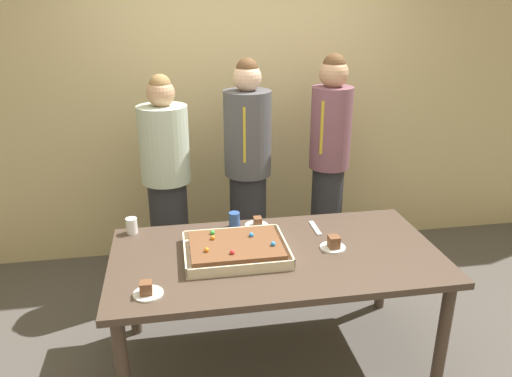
{
  "coord_description": "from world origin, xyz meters",
  "views": [
    {
      "loc": [
        -0.55,
        -2.47,
        2.1
      ],
      "look_at": [
        -0.09,
        0.15,
        1.08
      ],
      "focal_mm": 34.74,
      "sensor_mm": 36.0,
      "label": 1
    }
  ],
  "objects_px": {
    "party_table": "(276,265)",
    "person_green_shirt_behind": "(167,184)",
    "plated_slice_near_left": "(147,291)",
    "drink_cup_middle": "(234,220)",
    "plated_slice_near_right": "(333,244)",
    "drink_cup_nearest": "(132,226)",
    "person_serving_front": "(329,161)",
    "sheet_cake": "(236,249)",
    "person_striped_tie_right": "(248,171)",
    "cake_server_utensil": "(315,228)",
    "plated_slice_far_left": "(257,224)"
  },
  "relations": [
    {
      "from": "cake_server_utensil",
      "to": "plated_slice_near_left",
      "type": "bearing_deg",
      "value": -150.33
    },
    {
      "from": "cake_server_utensil",
      "to": "plated_slice_near_right",
      "type": "bearing_deg",
      "value": -84.25
    },
    {
      "from": "plated_slice_near_right",
      "to": "drink_cup_nearest",
      "type": "distance_m",
      "value": 1.24
    },
    {
      "from": "person_striped_tie_right",
      "to": "party_table",
      "type": "bearing_deg",
      "value": 13.31
    },
    {
      "from": "person_striped_tie_right",
      "to": "plated_slice_near_right",
      "type": "bearing_deg",
      "value": 31.99
    },
    {
      "from": "plated_slice_near_left",
      "to": "drink_cup_middle",
      "type": "height_order",
      "value": "drink_cup_middle"
    },
    {
      "from": "person_green_shirt_behind",
      "to": "plated_slice_near_right",
      "type": "bearing_deg",
      "value": 22.65
    },
    {
      "from": "drink_cup_middle",
      "to": "person_striped_tie_right",
      "type": "xyz_separation_m",
      "value": [
        0.19,
        0.62,
        0.11
      ]
    },
    {
      "from": "drink_cup_nearest",
      "to": "person_green_shirt_behind",
      "type": "relative_size",
      "value": 0.06
    },
    {
      "from": "party_table",
      "to": "person_green_shirt_behind",
      "type": "xyz_separation_m",
      "value": [
        -0.61,
        0.98,
        0.18
      ]
    },
    {
      "from": "plated_slice_near_right",
      "to": "person_striped_tie_right",
      "type": "xyz_separation_m",
      "value": [
        -0.35,
        1.01,
        0.13
      ]
    },
    {
      "from": "plated_slice_near_right",
      "to": "person_striped_tie_right",
      "type": "relative_size",
      "value": 0.09
    },
    {
      "from": "plated_slice_near_right",
      "to": "person_serving_front",
      "type": "xyz_separation_m",
      "value": [
        0.3,
        1.04,
        0.16
      ]
    },
    {
      "from": "person_striped_tie_right",
      "to": "person_green_shirt_behind",
      "type": "bearing_deg",
      "value": -73.97
    },
    {
      "from": "person_serving_front",
      "to": "cake_server_utensil",
      "type": "bearing_deg",
      "value": 17.52
    },
    {
      "from": "plated_slice_near_right",
      "to": "person_green_shirt_behind",
      "type": "xyz_separation_m",
      "value": [
        -0.95,
        0.97,
        0.08
      ]
    },
    {
      "from": "plated_slice_near_left",
      "to": "cake_server_utensil",
      "type": "bearing_deg",
      "value": 29.67
    },
    {
      "from": "sheet_cake",
      "to": "plated_slice_far_left",
      "type": "bearing_deg",
      "value": 62.04
    },
    {
      "from": "sheet_cake",
      "to": "drink_cup_middle",
      "type": "bearing_deg",
      "value": 83.53
    },
    {
      "from": "drink_cup_middle",
      "to": "person_green_shirt_behind",
      "type": "height_order",
      "value": "person_green_shirt_behind"
    },
    {
      "from": "drink_cup_nearest",
      "to": "plated_slice_near_right",
      "type": "bearing_deg",
      "value": -19.35
    },
    {
      "from": "plated_slice_far_left",
      "to": "plated_slice_near_left",
      "type": "bearing_deg",
      "value": -134.46
    },
    {
      "from": "plated_slice_near_left",
      "to": "drink_cup_nearest",
      "type": "bearing_deg",
      "value": 98.93
    },
    {
      "from": "drink_cup_middle",
      "to": "person_green_shirt_behind",
      "type": "bearing_deg",
      "value": 125.54
    },
    {
      "from": "plated_slice_far_left",
      "to": "person_green_shirt_behind",
      "type": "xyz_separation_m",
      "value": [
        -0.56,
        0.6,
        0.09
      ]
    },
    {
      "from": "party_table",
      "to": "person_green_shirt_behind",
      "type": "height_order",
      "value": "person_green_shirt_behind"
    },
    {
      "from": "sheet_cake",
      "to": "person_striped_tie_right",
      "type": "relative_size",
      "value": 0.34
    },
    {
      "from": "plated_slice_near_left",
      "to": "person_serving_front",
      "type": "relative_size",
      "value": 0.09
    },
    {
      "from": "plated_slice_near_left",
      "to": "person_green_shirt_behind",
      "type": "height_order",
      "value": "person_green_shirt_behind"
    },
    {
      "from": "drink_cup_nearest",
      "to": "person_serving_front",
      "type": "bearing_deg",
      "value": 23.06
    },
    {
      "from": "plated_slice_near_left",
      "to": "drink_cup_middle",
      "type": "xyz_separation_m",
      "value": [
        0.53,
        0.7,
        0.03
      ]
    },
    {
      "from": "plated_slice_near_left",
      "to": "plated_slice_far_left",
      "type": "relative_size",
      "value": 1.0
    },
    {
      "from": "plated_slice_near_left",
      "to": "plated_slice_far_left",
      "type": "height_order",
      "value": "plated_slice_near_left"
    },
    {
      "from": "sheet_cake",
      "to": "plated_slice_near_left",
      "type": "relative_size",
      "value": 3.91
    },
    {
      "from": "person_serving_front",
      "to": "drink_cup_nearest",
      "type": "bearing_deg",
      "value": -26.31
    },
    {
      "from": "cake_server_utensil",
      "to": "person_serving_front",
      "type": "bearing_deg",
      "value": 66.89
    },
    {
      "from": "plated_slice_near_left",
      "to": "drink_cup_nearest",
      "type": "height_order",
      "value": "drink_cup_nearest"
    },
    {
      "from": "party_table",
      "to": "sheet_cake",
      "type": "height_order",
      "value": "sheet_cake"
    },
    {
      "from": "sheet_cake",
      "to": "plated_slice_far_left",
      "type": "xyz_separation_m",
      "value": [
        0.19,
        0.35,
        -0.02
      ]
    },
    {
      "from": "plated_slice_far_left",
      "to": "drink_cup_middle",
      "type": "xyz_separation_m",
      "value": [
        -0.14,
        0.02,
        0.03
      ]
    },
    {
      "from": "person_serving_front",
      "to": "person_striped_tie_right",
      "type": "xyz_separation_m",
      "value": [
        -0.64,
        -0.03,
        -0.03
      ]
    },
    {
      "from": "sheet_cake",
      "to": "plated_slice_near_right",
      "type": "xyz_separation_m",
      "value": [
        0.57,
        -0.02,
        -0.01
      ]
    },
    {
      "from": "party_table",
      "to": "drink_cup_middle",
      "type": "distance_m",
      "value": 0.45
    },
    {
      "from": "cake_server_utensil",
      "to": "person_striped_tie_right",
      "type": "bearing_deg",
      "value": 113.58
    },
    {
      "from": "party_table",
      "to": "drink_cup_middle",
      "type": "xyz_separation_m",
      "value": [
        -0.19,
        0.39,
        0.13
      ]
    },
    {
      "from": "plated_slice_near_right",
      "to": "cake_server_utensil",
      "type": "xyz_separation_m",
      "value": [
        -0.03,
        0.28,
        -0.02
      ]
    },
    {
      "from": "party_table",
      "to": "plated_slice_near_left",
      "type": "xyz_separation_m",
      "value": [
        -0.72,
        -0.31,
        0.1
      ]
    },
    {
      "from": "sheet_cake",
      "to": "person_striped_tie_right",
      "type": "bearing_deg",
      "value": 77.0
    },
    {
      "from": "plated_slice_near_left",
      "to": "plated_slice_far_left",
      "type": "distance_m",
      "value": 0.96
    },
    {
      "from": "party_table",
      "to": "drink_cup_nearest",
      "type": "bearing_deg",
      "value": 153.45
    }
  ]
}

